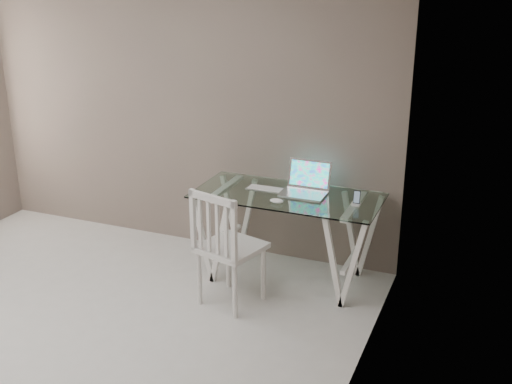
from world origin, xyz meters
TOP-DOWN VIEW (x-y plane):
  - desk at (1.15, 1.84)m, footprint 1.50×0.70m
  - chair at (0.87, 1.23)m, footprint 0.53×0.53m
  - laptop at (1.27, 1.95)m, footprint 0.36×0.32m
  - keyboard at (0.93, 1.90)m, footprint 0.30×0.13m
  - mouse at (1.13, 1.64)m, footprint 0.11×0.06m
  - phone_dock at (1.72, 1.82)m, footprint 0.06×0.06m

SIDE VIEW (x-z plane):
  - desk at x=1.15m, z-range 0.01..0.76m
  - chair at x=0.87m, z-range 0.05..1.00m
  - keyboard at x=0.93m, z-range 0.75..0.75m
  - mouse at x=1.13m, z-range 0.75..0.78m
  - phone_dock at x=1.72m, z-range 0.72..0.84m
  - laptop at x=1.27m, z-range 0.68..0.93m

